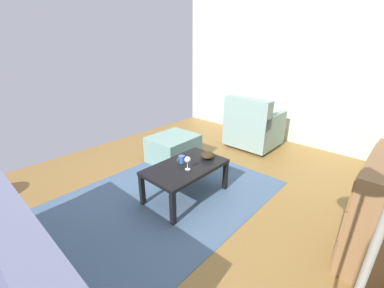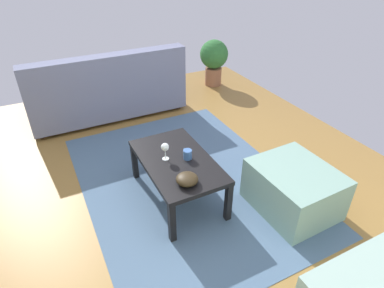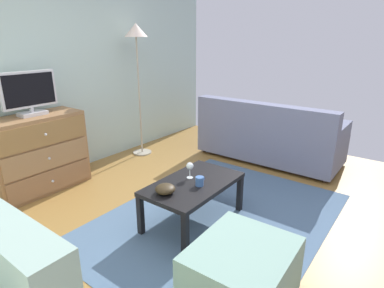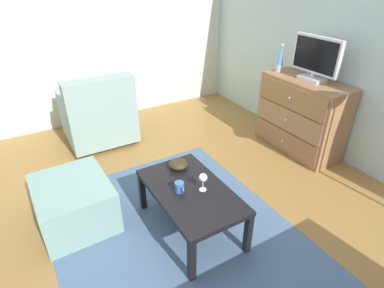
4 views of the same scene
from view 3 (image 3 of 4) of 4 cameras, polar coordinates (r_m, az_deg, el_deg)
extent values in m
cube|color=olive|center=(3.17, -0.70, -14.10)|extent=(5.80, 4.68, 0.05)
cube|color=#A8C1B9|center=(4.31, -24.00, 11.92)|extent=(5.80, 0.12, 2.61)
cube|color=#465F7B|center=(3.20, 4.47, -13.25)|extent=(2.60, 1.90, 0.01)
cube|color=olive|center=(4.00, -26.18, -1.58)|extent=(1.03, 0.45, 0.88)
cube|color=#875F3F|center=(3.90, -24.01, -6.10)|extent=(0.97, 0.02, 0.25)
sphere|color=silver|center=(3.88, -23.88, -6.18)|extent=(0.03, 0.03, 0.03)
cube|color=#946E46|center=(3.80, -24.55, -2.34)|extent=(0.97, 0.02, 0.25)
sphere|color=silver|center=(3.79, -24.42, -2.39)|extent=(0.03, 0.03, 0.03)
cube|color=olive|center=(3.72, -25.11, 1.62)|extent=(0.97, 0.02, 0.25)
sphere|color=silver|center=(3.70, -24.98, 1.57)|extent=(0.03, 0.03, 0.03)
cube|color=silver|center=(3.91, -26.90, 4.96)|extent=(0.28, 0.18, 0.04)
cylinder|color=silver|center=(3.90, -27.00, 5.60)|extent=(0.04, 0.04, 0.05)
cube|color=silver|center=(3.86, -27.47, 8.76)|extent=(0.59, 0.05, 0.39)
cube|color=black|center=(3.84, -27.30, 8.73)|extent=(0.54, 0.01, 0.34)
cube|color=black|center=(2.92, -9.31, -12.58)|extent=(0.05, 0.05, 0.38)
cube|color=black|center=(3.52, 1.33, -6.64)|extent=(0.05, 0.05, 0.38)
cube|color=black|center=(2.63, -1.25, -16.21)|extent=(0.05, 0.05, 0.38)
cube|color=black|center=(3.28, 8.64, -8.85)|extent=(0.05, 0.05, 0.38)
cube|color=black|center=(2.97, 0.25, -7.23)|extent=(0.96, 0.57, 0.04)
cylinder|color=silver|center=(3.04, -0.39, -6.09)|extent=(0.06, 0.06, 0.00)
cylinder|color=silver|center=(3.02, -0.39, -5.28)|extent=(0.01, 0.01, 0.09)
sphere|color=silver|center=(3.00, -0.39, -4.01)|extent=(0.07, 0.07, 0.07)
cylinder|color=#3B619F|center=(2.88, 1.38, -6.76)|extent=(0.08, 0.08, 0.09)
torus|color=#3B619F|center=(2.91, 1.96, -6.34)|extent=(0.05, 0.01, 0.05)
ellipsoid|color=#2F2414|center=(2.75, -4.87, -8.11)|extent=(0.18, 0.18, 0.08)
cylinder|color=#332319|center=(4.87, 25.00, -3.21)|extent=(0.05, 0.05, 0.05)
cylinder|color=#332319|center=(5.47, 6.47, 0.77)|extent=(0.05, 0.05, 0.05)
cylinder|color=#332319|center=(4.24, 22.88, -6.07)|extent=(0.05, 0.05, 0.05)
cylinder|color=#332319|center=(4.92, 2.34, -1.19)|extent=(0.05, 0.05, 0.05)
cube|color=slate|center=(4.73, 13.81, 0.28)|extent=(0.85, 1.96, 0.39)
cube|color=slate|center=(4.33, 12.48, 4.40)|extent=(0.20, 1.96, 0.43)
cube|color=slate|center=(4.39, 25.14, 1.66)|extent=(0.81, 0.12, 0.20)
cube|color=slate|center=(5.06, 4.47, 5.45)|extent=(0.81, 0.12, 0.20)
cylinder|color=#5C5968|center=(4.91, 15.08, 4.21)|extent=(0.16, 0.40, 0.16)
cube|color=#84A098|center=(1.77, -29.53, -18.94)|extent=(0.20, 0.80, 0.46)
cube|color=gray|center=(2.29, 8.94, -22.19)|extent=(0.72, 0.62, 0.41)
cylinder|color=#A59E8C|center=(4.95, -8.98, -1.49)|extent=(0.28, 0.28, 0.02)
cylinder|color=#A59E8C|center=(4.72, -9.50, 8.28)|extent=(0.02, 0.02, 1.69)
cone|color=beige|center=(4.65, -10.14, 19.65)|extent=(0.32, 0.32, 0.18)
camera|label=1|loc=(5.17, -3.59, 18.82)|focal=22.76mm
camera|label=2|loc=(2.54, -55.69, 18.86)|focal=30.38mm
camera|label=4|loc=(3.93, 30.35, 20.67)|focal=28.99mm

